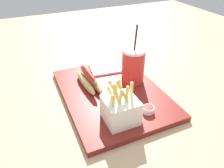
# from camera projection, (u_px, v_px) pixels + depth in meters

# --- Properties ---
(ground_plane) EXTENTS (2.40, 2.40, 0.02)m
(ground_plane) POSITION_uv_depth(u_px,v_px,m) (112.00, 97.00, 0.79)
(ground_plane) COLOR tan
(food_tray) EXTENTS (0.45, 0.34, 0.02)m
(food_tray) POSITION_uv_depth(u_px,v_px,m) (112.00, 93.00, 0.78)
(food_tray) COLOR maroon
(food_tray) RESTS_ON ground_plane
(soda_cup) EXTENTS (0.09, 0.09, 0.22)m
(soda_cup) POSITION_uv_depth(u_px,v_px,m) (133.00, 65.00, 0.80)
(soda_cup) COLOR red
(soda_cup) RESTS_ON food_tray
(fries_basket) EXTENTS (0.09, 0.09, 0.15)m
(fries_basket) POSITION_uv_depth(u_px,v_px,m) (120.00, 109.00, 0.62)
(fries_basket) COLOR white
(fries_basket) RESTS_ON food_tray
(hot_dog_1) EXTENTS (0.17, 0.06, 0.06)m
(hot_dog_1) POSITION_uv_depth(u_px,v_px,m) (89.00, 80.00, 0.79)
(hot_dog_1) COLOR tan
(hot_dog_1) RESTS_ON food_tray
(ketchup_cup_1) EXTENTS (0.04, 0.04, 0.02)m
(ketchup_cup_1) POSITION_uv_depth(u_px,v_px,m) (148.00, 109.00, 0.67)
(ketchup_cup_1) COLOR white
(ketchup_cup_1) RESTS_ON food_tray
(napkin_stack) EXTENTS (0.12, 0.14, 0.01)m
(napkin_stack) POSITION_uv_depth(u_px,v_px,m) (106.00, 68.00, 0.91)
(napkin_stack) COLOR white
(napkin_stack) RESTS_ON food_tray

